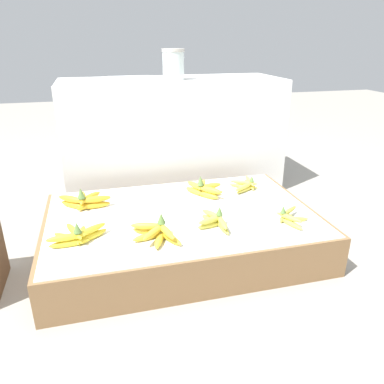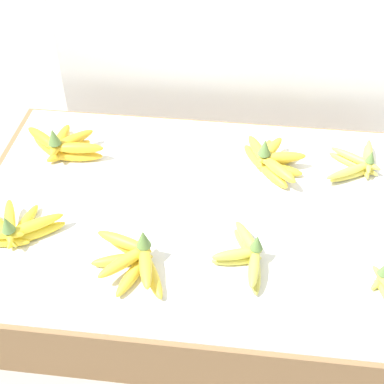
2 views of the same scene
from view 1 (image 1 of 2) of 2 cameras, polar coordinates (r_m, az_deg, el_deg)
ground_plane at (r=1.88m, az=-1.58°, el=-8.58°), size 10.00×10.00×0.00m
display_platform at (r=1.83m, az=-1.61°, el=-5.99°), size 1.27×0.83×0.19m
back_vendor_table at (r=2.51m, az=-2.90°, el=8.49°), size 1.39×0.51×0.73m
banana_bunch_front_left at (r=1.61m, az=-17.09°, el=-6.35°), size 0.24×0.17×0.10m
banana_bunch_front_midleft at (r=1.56m, az=-5.38°, el=-6.13°), size 0.20×0.20×0.11m
banana_bunch_front_midright at (r=1.66m, az=3.57°, el=-4.38°), size 0.13×0.21×0.09m
banana_bunch_front_right at (r=1.76m, az=14.56°, el=-3.68°), size 0.15×0.20×0.08m
banana_bunch_middle_left at (r=1.91m, az=-16.09°, el=-1.28°), size 0.26×0.18×0.11m
banana_bunch_middle_midright at (r=1.99m, az=1.79°, el=0.47°), size 0.19×0.23×0.11m
banana_bunch_middle_right at (r=2.09m, az=8.28°, el=1.12°), size 0.17×0.20×0.08m
glass_jar at (r=2.36m, az=-2.86°, el=18.85°), size 0.14×0.14×0.18m
foam_tray_white at (r=2.38m, az=-9.41°, el=16.66°), size 0.26×0.20×0.02m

